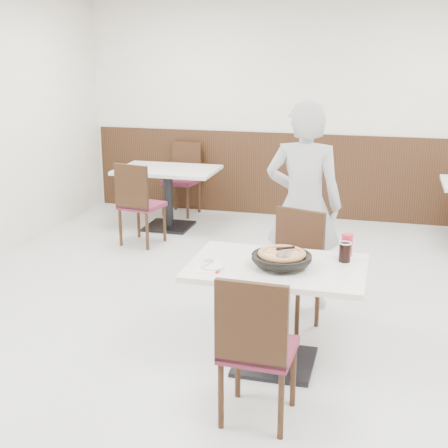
% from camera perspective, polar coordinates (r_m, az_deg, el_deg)
% --- Properties ---
extents(floor, '(7.00, 7.00, 0.00)m').
position_cam_1_polar(floor, '(5.13, 2.62, -9.30)').
color(floor, '#B6B6B2').
rests_on(floor, ground).
extents(wall_back, '(6.00, 0.04, 2.80)m').
position_cam_1_polar(wall_back, '(8.14, 8.12, 10.26)').
color(wall_back, beige).
rests_on(wall_back, floor).
extents(wainscot_back, '(5.90, 0.03, 1.10)m').
position_cam_1_polar(wainscot_back, '(8.24, 7.87, 4.36)').
color(wainscot_back, black).
rests_on(wainscot_back, floor).
extents(main_table, '(1.25, 0.88, 0.75)m').
position_cam_1_polar(main_table, '(4.42, 4.78, -8.33)').
color(main_table, silver).
rests_on(main_table, floor).
extents(chair_near, '(0.44, 0.44, 0.95)m').
position_cam_1_polar(chair_near, '(3.78, 3.20, -11.07)').
color(chair_near, black).
rests_on(chair_near, floor).
extents(chair_far, '(0.53, 0.53, 0.95)m').
position_cam_1_polar(chair_far, '(4.92, 5.86, -4.51)').
color(chair_far, black).
rests_on(chair_far, floor).
extents(trivet, '(0.14, 0.14, 0.04)m').
position_cam_1_polar(trivet, '(4.29, 5.52, -3.47)').
color(trivet, black).
rests_on(trivet, main_table).
extents(pizza_pan, '(0.40, 0.40, 0.01)m').
position_cam_1_polar(pizza_pan, '(4.23, 5.28, -3.40)').
color(pizza_pan, black).
rests_on(pizza_pan, trivet).
extents(pizza, '(0.31, 0.31, 0.02)m').
position_cam_1_polar(pizza, '(4.27, 5.30, -2.96)').
color(pizza, tan).
rests_on(pizza, pizza_pan).
extents(pizza_server, '(0.09, 0.11, 0.00)m').
position_cam_1_polar(pizza_server, '(4.21, 5.55, -2.77)').
color(pizza_server, white).
rests_on(pizza_server, pizza).
extents(napkin, '(0.16, 0.16, 0.00)m').
position_cam_1_polar(napkin, '(4.19, -1.49, -4.11)').
color(napkin, white).
rests_on(napkin, main_table).
extents(side_plate, '(0.17, 0.17, 0.01)m').
position_cam_1_polar(side_plate, '(4.21, -1.13, -3.91)').
color(side_plate, white).
rests_on(side_plate, napkin).
extents(fork, '(0.06, 0.16, 0.00)m').
position_cam_1_polar(fork, '(4.22, -1.52, -3.73)').
color(fork, white).
rests_on(fork, side_plate).
extents(cola_glass, '(0.09, 0.09, 0.13)m').
position_cam_1_polar(cola_glass, '(4.39, 10.98, -2.59)').
color(cola_glass, black).
rests_on(cola_glass, main_table).
extents(red_cup, '(0.08, 0.08, 0.16)m').
position_cam_1_polar(red_cup, '(4.51, 11.18, -1.88)').
color(red_cup, '#B91C31').
rests_on(red_cup, main_table).
extents(diner_person, '(0.65, 0.43, 1.78)m').
position_cam_1_polar(diner_person, '(5.31, 7.29, 1.68)').
color(diner_person, silver).
rests_on(diner_person, floor).
extents(bg_table_left, '(1.25, 0.87, 0.75)m').
position_cam_1_polar(bg_table_left, '(7.74, -5.13, 2.36)').
color(bg_table_left, silver).
rests_on(bg_table_left, floor).
extents(bg_chair_left_near, '(0.50, 0.50, 0.95)m').
position_cam_1_polar(bg_chair_left_near, '(7.11, -7.52, 1.89)').
color(bg_chair_left_near, black).
rests_on(bg_chair_left_near, floor).
extents(bg_chair_left_far, '(0.47, 0.47, 0.95)m').
position_cam_1_polar(bg_chair_left_far, '(8.33, -3.96, 4.07)').
color(bg_chair_left_far, black).
rests_on(bg_chair_left_far, floor).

